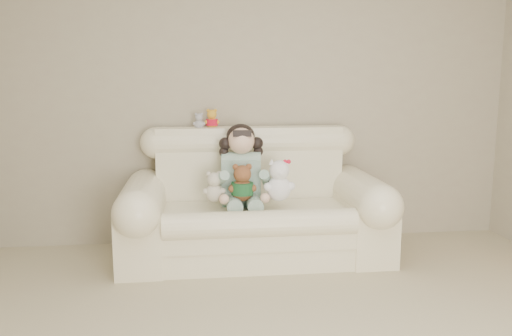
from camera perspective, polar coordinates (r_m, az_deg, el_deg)
The scene contains 8 objects.
wall_back at distance 4.60m, azimuth -0.01°, elevation 8.04°, with size 4.50×4.50×0.00m, color #ACA489.
sofa at distance 4.19m, azimuth -0.16°, elevation -2.95°, with size 2.10×0.95×1.03m, color #FFF4CD, non-canonical shape.
seated_child at distance 4.21m, azimuth -1.60°, elevation 0.41°, with size 0.40×0.49×0.67m, color #317056, non-canonical shape.
brown_teddy at distance 4.03m, azimuth -1.50°, elevation -1.21°, with size 0.22×0.17×0.34m, color brown, non-canonical shape.
white_cat at distance 4.03m, azimuth 2.52°, elevation -0.87°, with size 0.25×0.19×0.38m, color white, non-canonical shape.
cream_teddy at distance 4.03m, azimuth -4.57°, elevation -1.69°, with size 0.18×0.14×0.28m, color beige, non-canonical shape.
yellow_mini_bear at distance 4.46m, azimuth -4.80°, elevation 5.51°, with size 0.13×0.10×0.20m, color yellow, non-canonical shape.
grey_mini_plush at distance 4.43m, azimuth -6.19°, elevation 5.23°, with size 0.10×0.08×0.16m, color #BCBBC3, non-canonical shape.
Camera 1 is at (-0.55, -2.06, 1.42)m, focal length 36.96 mm.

